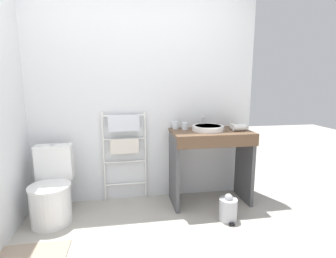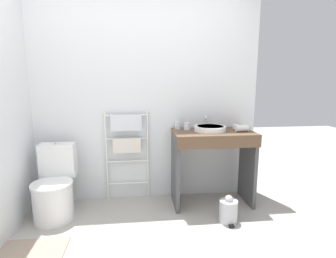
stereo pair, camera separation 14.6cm
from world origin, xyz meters
name	(u,v)px [view 2 (the right image)]	position (x,y,z in m)	size (l,w,h in m)	color
wall_back	(143,92)	(0.00, 1.50, 1.29)	(2.76, 0.12, 2.58)	silver
toilet	(54,190)	(-0.95, 1.05, 0.30)	(0.41, 0.55, 0.76)	white
towel_radiator	(127,140)	(-0.20, 1.38, 0.74)	(0.52, 0.06, 1.08)	white
vanity_counter	(213,156)	(0.78, 1.16, 0.58)	(0.90, 0.53, 0.87)	brown
sink_basin	(210,128)	(0.75, 1.18, 0.90)	(0.36, 0.36, 0.06)	white
faucet	(206,121)	(0.75, 1.38, 0.96)	(0.02, 0.10, 0.14)	silver
cup_near_wall	(178,125)	(0.40, 1.35, 0.91)	(0.07, 0.07, 0.09)	silver
cup_near_edge	(187,126)	(0.50, 1.29, 0.91)	(0.07, 0.07, 0.08)	silver
hair_dryer	(242,128)	(1.10, 1.13, 0.91)	(0.19, 0.18, 0.08)	white
trash_bin	(228,211)	(0.84, 0.73, 0.12)	(0.19, 0.22, 0.29)	#B7B7BC
bath_mat	(32,251)	(-0.98, 0.45, 0.01)	(0.56, 0.36, 0.01)	gray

